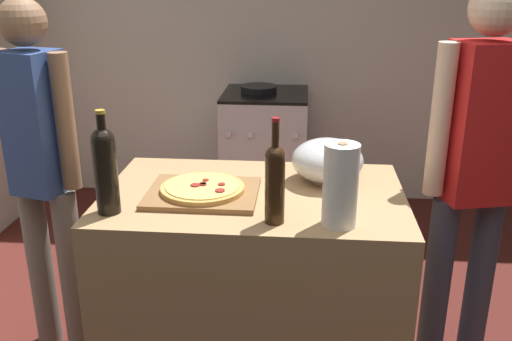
% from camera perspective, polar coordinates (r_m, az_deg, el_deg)
% --- Properties ---
extents(ground_plane, '(4.47, 3.34, 0.02)m').
position_cam_1_polar(ground_plane, '(3.20, 3.03, -11.95)').
color(ground_plane, '#511E19').
extents(kitchen_wall_rear, '(4.47, 0.10, 2.60)m').
position_cam_1_polar(kitchen_wall_rear, '(4.15, 4.13, 14.68)').
color(kitchen_wall_rear, silver).
rests_on(kitchen_wall_rear, ground_plane).
extents(counter, '(1.11, 0.71, 0.89)m').
position_cam_1_polar(counter, '(2.29, -0.22, -12.62)').
color(counter, tan).
rests_on(counter, ground_plane).
extents(cutting_board, '(0.40, 0.32, 0.02)m').
position_cam_1_polar(cutting_board, '(2.06, -5.43, -2.31)').
color(cutting_board, olive).
rests_on(cutting_board, counter).
extents(pizza, '(0.31, 0.31, 0.03)m').
position_cam_1_polar(pizza, '(2.05, -5.44, -1.78)').
color(pizza, tan).
rests_on(pizza, cutting_board).
extents(mixing_bowl, '(0.28, 0.28, 0.17)m').
position_cam_1_polar(mixing_bowl, '(2.18, 7.26, 1.02)').
color(mixing_bowl, '#B2B2B7').
rests_on(mixing_bowl, counter).
extents(paper_towel_roll, '(0.11, 0.11, 0.28)m').
position_cam_1_polar(paper_towel_roll, '(1.79, 8.57, -1.51)').
color(paper_towel_roll, white).
rests_on(paper_towel_roll, counter).
extents(wine_bottle_amber, '(0.06, 0.06, 0.35)m').
position_cam_1_polar(wine_bottle_amber, '(1.79, 1.93, -0.98)').
color(wine_bottle_amber, '#331E0F').
rests_on(wine_bottle_amber, counter).
extents(wine_bottle_green, '(0.08, 0.08, 0.36)m').
position_cam_1_polar(wine_bottle_green, '(1.92, -15.05, 0.36)').
color(wine_bottle_green, black).
rests_on(wine_bottle_green, counter).
extents(stove, '(0.57, 0.60, 0.92)m').
position_cam_1_polar(stove, '(3.94, 0.93, 1.70)').
color(stove, '#B7B7BC').
rests_on(stove, ground_plane).
extents(person_in_stripes, '(0.36, 0.24, 1.57)m').
position_cam_1_polar(person_in_stripes, '(2.52, -20.91, 0.48)').
color(person_in_stripes, slate).
rests_on(person_in_stripes, ground_plane).
extents(person_in_red, '(0.39, 0.25, 1.64)m').
position_cam_1_polar(person_in_red, '(2.34, 21.30, 0.44)').
color(person_in_red, '#383D4C').
rests_on(person_in_red, ground_plane).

